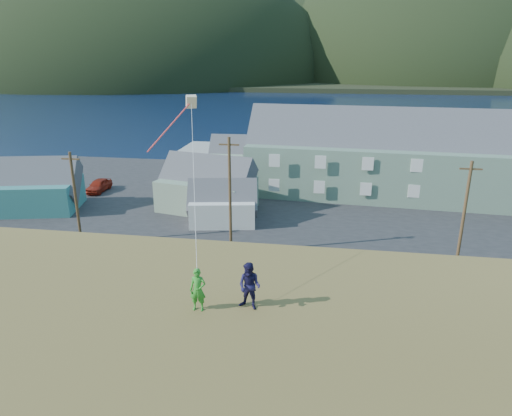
{
  "coord_description": "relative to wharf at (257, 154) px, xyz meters",
  "views": [
    {
      "loc": [
        5.38,
        -32.79,
        15.95
      ],
      "look_at": [
        2.05,
        -11.9,
        8.8
      ],
      "focal_mm": 32.0,
      "sensor_mm": 36.0,
      "label": 1
    }
  ],
  "objects": [
    {
      "name": "kite_flyer_green",
      "position": [
        7.06,
        -58.87,
        7.55
      ],
      "size": [
        0.6,
        0.4,
        1.61
      ],
      "primitive_type": "imported",
      "rotation": [
        0.0,
        0.0,
        0.03
      ],
      "color": "#2A8624",
      "rests_on": "hillside"
    },
    {
      "name": "shed_teal",
      "position": [
        -18.97,
        -30.58,
        2.14
      ],
      "size": [
        9.93,
        7.96,
        6.93
      ],
      "rotation": [
        0.0,
        0.0,
        0.23
      ],
      "color": "#327473",
      "rests_on": "waterfront_lot"
    },
    {
      "name": "far_hills",
      "position": [
        41.59,
        239.38,
        1.55
      ],
      "size": [
        760.0,
        265.0,
        143.0
      ],
      "color": "black",
      "rests_on": "ground"
    },
    {
      "name": "lodge",
      "position": [
        19.67,
        -19.17,
        4.31
      ],
      "size": [
        35.83,
        12.23,
        12.39
      ],
      "rotation": [
        0.0,
        0.0,
        -0.07
      ],
      "color": "slate",
      "rests_on": "waterfront_lot"
    },
    {
      "name": "kite_flyer_navy",
      "position": [
        8.86,
        -58.47,
        7.63
      ],
      "size": [
        1.01,
        0.89,
        1.77
      ],
      "primitive_type": "imported",
      "rotation": [
        0.0,
        0.0,
        -0.29
      ],
      "color": "#19153C",
      "rests_on": "hillside"
    },
    {
      "name": "grass_strip",
      "position": [
        6.0,
        -42.0,
        -0.4
      ],
      "size": [
        110.0,
        8.0,
        0.1
      ],
      "primitive_type": "cube",
      "color": "#4C3D19",
      "rests_on": "ground"
    },
    {
      "name": "parked_cars",
      "position": [
        -3.2,
        -19.74,
        0.41
      ],
      "size": [
        27.5,
        13.37,
        1.55
      ],
      "color": "maroon",
      "rests_on": "waterfront_lot"
    },
    {
      "name": "wharf",
      "position": [
        0.0,
        0.0,
        0.0
      ],
      "size": [
        26.0,
        14.0,
        0.9
      ],
      "primitive_type": "cube",
      "color": "gray",
      "rests_on": "ground"
    },
    {
      "name": "shed_palegreen_far",
      "position": [
        0.0,
        -11.3,
        2.04
      ],
      "size": [
        9.85,
        5.83,
        6.49
      ],
      "rotation": [
        0.0,
        0.0,
        0.04
      ],
      "color": "gray",
      "rests_on": "waterfront_lot"
    },
    {
      "name": "ground",
      "position": [
        6.0,
        -40.0,
        -0.45
      ],
      "size": [
        900.0,
        900.0,
        0.0
      ],
      "primitive_type": "plane",
      "color": "#0A1638",
      "rests_on": "ground"
    },
    {
      "name": "waterfront_lot",
      "position": [
        6.0,
        -23.0,
        -0.39
      ],
      "size": [
        72.0,
        36.0,
        0.12
      ],
      "primitive_type": "cube",
      "color": "#28282B",
      "rests_on": "ground"
    },
    {
      "name": "utility_poles",
      "position": [
        5.41,
        -38.5,
        4.11
      ],
      "size": [
        31.68,
        0.24,
        9.78
      ],
      "color": "#47331E",
      "rests_on": "waterfront_lot"
    },
    {
      "name": "shed_palegreen_near",
      "position": [
        -1.11,
        -27.62,
        2.24
      ],
      "size": [
        10.93,
        8.15,
        7.15
      ],
      "rotation": [
        0.0,
        0.0,
        -0.22
      ],
      "color": "slate",
      "rests_on": "waterfront_lot"
    },
    {
      "name": "far_shore",
      "position": [
        6.0,
        290.0,
        0.55
      ],
      "size": [
        900.0,
        320.0,
        2.0
      ],
      "primitive_type": "cube",
      "color": "black",
      "rests_on": "ground"
    },
    {
      "name": "kite_rig",
      "position": [
        5.2,
        -53.04,
        13.28
      ],
      "size": [
        1.54,
        3.35,
        8.19
      ],
      "color": "beige",
      "rests_on": "ground"
    },
    {
      "name": "shed_white",
      "position": [
        1.48,
        -31.39,
        1.63
      ],
      "size": [
        7.41,
        5.58,
        5.34
      ],
      "rotation": [
        0.0,
        0.0,
        0.18
      ],
      "color": "silver",
      "rests_on": "waterfront_lot"
    }
  ]
}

